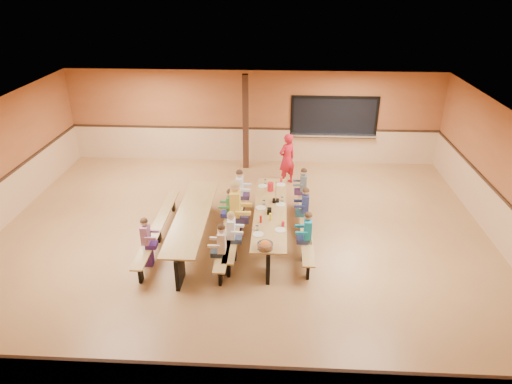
{
  "coord_description": "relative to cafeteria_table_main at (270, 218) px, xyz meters",
  "views": [
    {
      "loc": [
        0.86,
        -9.29,
        5.81
      ],
      "look_at": [
        0.35,
        0.21,
        1.15
      ],
      "focal_mm": 32.0,
      "sensor_mm": 36.0,
      "label": 1
    }
  ],
  "objects": [
    {
      "name": "place_settings",
      "position": [
        -0.0,
        0.0,
        0.27
      ],
      "size": [
        0.65,
        3.3,
        0.11
      ],
      "primitive_type": null,
      "color": "beige",
      "rests_on": "cafeteria_table_main"
    },
    {
      "name": "condiment_mustard",
      "position": [
        0.01,
        -0.47,
        0.3
      ],
      "size": [
        0.06,
        0.06,
        0.17
      ],
      "primitive_type": "cylinder",
      "color": "yellow",
      "rests_on": "cafeteria_table_main"
    },
    {
      "name": "seated_child_purple_sec",
      "position": [
        -2.62,
        -1.27,
        0.05
      ],
      "size": [
        0.34,
        0.28,
        1.15
      ],
      "primitive_type": null,
      "color": "#9B618B",
      "rests_on": "ground"
    },
    {
      "name": "seated_child_white_left",
      "position": [
        -0.83,
        -0.94,
        0.06
      ],
      "size": [
        0.35,
        0.29,
        1.17
      ],
      "primitive_type": null,
      "color": "white",
      "rests_on": "ground"
    },
    {
      "name": "ground",
      "position": [
        -0.7,
        -0.1,
        -0.53
      ],
      "size": [
        12.0,
        12.0,
        0.0
      ],
      "primitive_type": "plane",
      "color": "#976639",
      "rests_on": "ground"
    },
    {
      "name": "structural_post",
      "position": [
        -0.9,
        4.3,
        0.97
      ],
      "size": [
        0.18,
        0.18,
        3.0
      ],
      "primitive_type": "cube",
      "color": "black",
      "rests_on": "ground"
    },
    {
      "name": "seated_child_green_sec",
      "position": [
        -0.97,
        0.19,
        0.05
      ],
      "size": [
        0.34,
        0.28,
        1.16
      ],
      "primitive_type": null,
      "color": "#387C46",
      "rests_on": "ground"
    },
    {
      "name": "napkin_dispenser",
      "position": [
        -0.02,
        -0.16,
        0.28
      ],
      "size": [
        0.1,
        0.14,
        0.13
      ],
      "primitive_type": "cube",
      "color": "black",
      "rests_on": "cafeteria_table_main"
    },
    {
      "name": "seated_child_navy_right",
      "position": [
        0.83,
        0.34,
        0.06
      ],
      "size": [
        0.35,
        0.28,
        1.17
      ],
      "primitive_type": null,
      "color": "#1F254E",
      "rests_on": "ground"
    },
    {
      "name": "seated_child_tan_sec",
      "position": [
        -0.97,
        -1.49,
        0.06
      ],
      "size": [
        0.35,
        0.29,
        1.18
      ],
      "primitive_type": null,
      "color": "beige",
      "rests_on": "ground"
    },
    {
      "name": "chip_bowl",
      "position": [
        -0.07,
        -1.63,
        0.29
      ],
      "size": [
        0.32,
        0.32,
        0.15
      ],
      "primitive_type": null,
      "color": "orange",
      "rests_on": "cafeteria_table_main"
    },
    {
      "name": "cafeteria_table_main",
      "position": [
        0.0,
        0.0,
        0.0
      ],
      "size": [
        1.91,
        3.7,
        0.74
      ],
      "color": "#A17A3F",
      "rests_on": "ground"
    },
    {
      "name": "cafeteria_table_second",
      "position": [
        -1.79,
        -0.31,
        0.0
      ],
      "size": [
        1.91,
        3.7,
        0.74
      ],
      "color": "#A17A3F",
      "rests_on": "ground"
    },
    {
      "name": "condiment_ketchup",
      "position": [
        -0.2,
        -0.59,
        0.3
      ],
      "size": [
        0.06,
        0.06,
        0.17
      ],
      "primitive_type": "cylinder",
      "color": "#B2140F",
      "rests_on": "cafeteria_table_main"
    },
    {
      "name": "kitchen_pass_through",
      "position": [
        1.9,
        4.86,
        0.96
      ],
      "size": [
        2.78,
        0.28,
        1.38
      ],
      "color": "black",
      "rests_on": "ground"
    },
    {
      "name": "seated_child_grey_left",
      "position": [
        -0.83,
        1.17,
        0.09
      ],
      "size": [
        0.38,
        0.31,
        1.23
      ],
      "primitive_type": null,
      "color": "white",
      "rests_on": "ground"
    },
    {
      "name": "table_paddle",
      "position": [
        0.12,
        0.43,
        0.35
      ],
      "size": [
        0.16,
        0.16,
        0.56
      ],
      "color": "black",
      "rests_on": "cafeteria_table_main"
    },
    {
      "name": "seated_child_char_right",
      "position": [
        0.83,
        1.52,
        0.05
      ],
      "size": [
        0.35,
        0.28,
        1.16
      ],
      "primitive_type": null,
      "color": "#52585C",
      "rests_on": "ground"
    },
    {
      "name": "punch_pitcher",
      "position": [
        -0.03,
        1.05,
        0.32
      ],
      "size": [
        0.16,
        0.16,
        0.22
      ],
      "primitive_type": "cylinder",
      "color": "red",
      "rests_on": "cafeteria_table_main"
    },
    {
      "name": "seated_child_teal_right",
      "position": [
        0.83,
        -0.88,
        0.06
      ],
      "size": [
        0.35,
        0.29,
        1.17
      ],
      "primitive_type": null,
      "color": "teal",
      "rests_on": "ground"
    },
    {
      "name": "room_envelope",
      "position": [
        -0.7,
        -0.1,
        0.16
      ],
      "size": [
        12.04,
        10.04,
        3.02
      ],
      "color": "#9A562D",
      "rests_on": "ground"
    },
    {
      "name": "seated_adult_yellow",
      "position": [
        -0.83,
        -0.01,
        0.2
      ],
      "size": [
        0.49,
        0.4,
        1.46
      ],
      "primitive_type": null,
      "color": "gold",
      "rests_on": "ground"
    },
    {
      "name": "standing_woman",
      "position": [
        0.41,
        3.13,
        0.25
      ],
      "size": [
        0.68,
        0.64,
        1.56
      ],
      "primitive_type": "imported",
      "rotation": [
        0.0,
        0.0,
        3.8
      ],
      "color": "red",
      "rests_on": "ground"
    }
  ]
}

